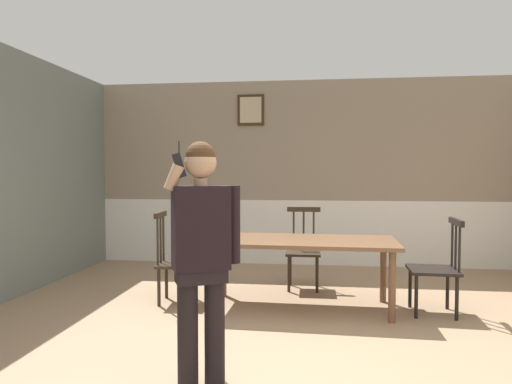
{
  "coord_description": "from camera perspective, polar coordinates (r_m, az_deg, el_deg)",
  "views": [
    {
      "loc": [
        0.09,
        -3.61,
        1.45
      ],
      "look_at": [
        -0.36,
        -0.02,
        1.3
      ],
      "focal_mm": 32.32,
      "sensor_mm": 36.0,
      "label": 1
    }
  ],
  "objects": [
    {
      "name": "person_figure",
      "position": [
        3.15,
        -6.71,
        -6.83
      ],
      "size": [
        0.48,
        0.35,
        1.66
      ],
      "rotation": [
        0.0,
        0.0,
        3.59
      ],
      "color": "black",
      "rests_on": "ground_plane"
    },
    {
      "name": "chair_by_doorway",
      "position": [
        5.27,
        -10.19,
        -8.37
      ],
      "size": [
        0.43,
        0.43,
        1.01
      ],
      "rotation": [
        0.0,
        0.0,
        4.78
      ],
      "color": "#2D2319",
      "rests_on": "ground_plane"
    },
    {
      "name": "ground_plane",
      "position": [
        3.89,
        5.58,
        -19.47
      ],
      "size": [
        8.05,
        8.05,
        0.0
      ],
      "primitive_type": "plane",
      "color": "#9E7F60"
    },
    {
      "name": "chair_near_window",
      "position": [
        5.83,
        5.88,
        -7.16
      ],
      "size": [
        0.43,
        0.43,
        1.01
      ],
      "rotation": [
        0.0,
        0.0,
        3.15
      ],
      "color": "#2D2319",
      "rests_on": "ground_plane"
    },
    {
      "name": "dining_table",
      "position": [
        4.97,
        5.41,
        -6.72
      ],
      "size": [
        2.05,
        0.97,
        0.74
      ],
      "rotation": [
        0.0,
        0.0,
        -0.03
      ],
      "color": "brown",
      "rests_on": "ground_plane"
    },
    {
      "name": "room_back_partition",
      "position": [
        7.27,
        6.35,
        1.93
      ],
      "size": [
        6.74,
        0.17,
        2.88
      ],
      "color": "gray",
      "rests_on": "ground_plane"
    },
    {
      "name": "chair_at_table_head",
      "position": [
        5.11,
        21.48,
        -8.71
      ],
      "size": [
        0.5,
        0.5,
        0.98
      ],
      "rotation": [
        0.0,
        0.0,
        1.52
      ],
      "color": "black",
      "rests_on": "ground_plane"
    }
  ]
}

